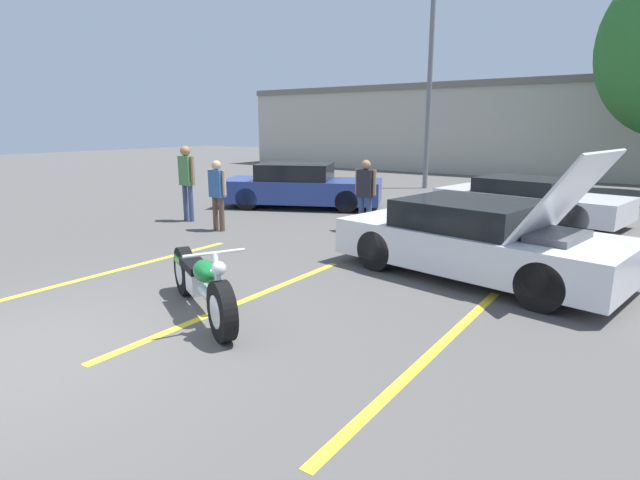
{
  "coord_description": "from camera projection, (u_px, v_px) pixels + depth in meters",
  "views": [
    {
      "loc": [
        5.2,
        -2.17,
        2.34
      ],
      "look_at": [
        1.39,
        3.32,
        0.8
      ],
      "focal_mm": 28.0,
      "sensor_mm": 36.0,
      "label": 1
    }
  ],
  "objects": [
    {
      "name": "parking_stripe_foreground",
      "position": [
        122.0,
        269.0,
        8.31
      ],
      "size": [
        0.12,
        4.57,
        0.01
      ],
      "primitive_type": "cube",
      "color": "yellow",
      "rests_on": "ground"
    },
    {
      "name": "parking_stripe_back",
      "position": [
        433.0,
        352.0,
        5.27
      ],
      "size": [
        0.12,
        4.57,
        0.01
      ],
      "primitive_type": "cube",
      "color": "yellow",
      "rests_on": "ground"
    },
    {
      "name": "spectator_by_show_car",
      "position": [
        366.0,
        190.0,
        11.08
      ],
      "size": [
        0.52,
        0.21,
        1.6
      ],
      "color": "#38476B",
      "rests_on": "ground"
    },
    {
      "name": "ground_plane",
      "position": [
        27.0,
        357.0,
        5.15
      ],
      "size": [
        80.0,
        80.0,
        0.0
      ],
      "primitive_type": "plane",
      "color": "#514F4C"
    },
    {
      "name": "parked_car_mid_row",
      "position": [
        528.0,
        200.0,
        12.38
      ],
      "size": [
        4.62,
        2.6,
        1.08
      ],
      "rotation": [
        0.0,
        0.0,
        -0.18
      ],
      "color": "silver",
      "rests_on": "ground"
    },
    {
      "name": "parked_car_left_row",
      "position": [
        300.0,
        187.0,
        14.53
      ],
      "size": [
        4.89,
        3.52,
        1.27
      ],
      "rotation": [
        0.0,
        0.0,
        0.43
      ],
      "color": "navy",
      "rests_on": "ground"
    },
    {
      "name": "parking_stripe_middle",
      "position": [
        243.0,
        301.0,
        6.79
      ],
      "size": [
        0.12,
        4.57,
        0.01
      ],
      "primitive_type": "cube",
      "color": "yellow",
      "rests_on": "ground"
    },
    {
      "name": "spectator_near_motorcycle",
      "position": [
        187.0,
        176.0,
        12.27
      ],
      "size": [
        0.52,
        0.24,
        1.86
      ],
      "color": "#38476B",
      "rests_on": "ground"
    },
    {
      "name": "motorcycle",
      "position": [
        201.0,
        283.0,
        6.25
      ],
      "size": [
        2.24,
        1.27,
        0.98
      ],
      "rotation": [
        0.0,
        0.0,
        -0.48
      ],
      "color": "black",
      "rests_on": "ground"
    },
    {
      "name": "show_car_hood_open",
      "position": [
        479.0,
        239.0,
        7.82
      ],
      "size": [
        4.58,
        2.63,
        2.03
      ],
      "rotation": [
        0.0,
        0.0,
        -0.17
      ],
      "color": "silver",
      "rests_on": "ground"
    },
    {
      "name": "light_pole",
      "position": [
        432.0,
        64.0,
        18.04
      ],
      "size": [
        1.21,
        0.28,
        8.26
      ],
      "color": "slate",
      "rests_on": "ground"
    },
    {
      "name": "far_building",
      "position": [
        541.0,
        125.0,
        23.62
      ],
      "size": [
        32.0,
        4.2,
        4.4
      ],
      "color": "#B2AD9E",
      "rests_on": "ground"
    },
    {
      "name": "spectator_midground",
      "position": [
        217.0,
        190.0,
        11.17
      ],
      "size": [
        0.52,
        0.21,
        1.59
      ],
      "color": "brown",
      "rests_on": "ground"
    }
  ]
}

